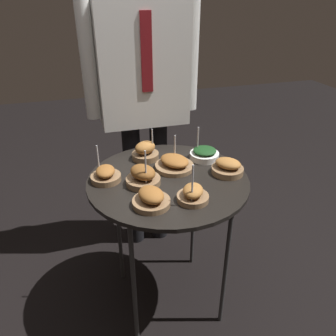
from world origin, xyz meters
The scene contains 11 objects.
ground_plane centered at (0.00, 0.00, 0.00)m, with size 8.00×8.00×0.00m, color black.
serving_cart centered at (0.00, 0.00, 0.70)m, with size 0.71×0.71×0.75m.
bowl_roast_front_left centered at (-0.11, -0.02, 0.79)m, with size 0.15×0.15×0.17m.
bowl_roast_far_rim centered at (0.05, 0.08, 0.78)m, with size 0.18×0.18×0.15m.
bowl_roast_front_right centered at (0.04, -0.19, 0.78)m, with size 0.13×0.13×0.18m.
bowl_roast_mid_right centered at (0.27, -0.03, 0.78)m, with size 0.14×0.15×0.07m.
bowl_roast_center centered at (-0.26, 0.06, 0.78)m, with size 0.13×0.13×0.16m.
bowl_roast_mid_left centered at (-0.05, 0.21, 0.79)m, with size 0.13×0.13×0.15m.
bowl_roast_back_right centered at (-0.12, -0.18, 0.78)m, with size 0.15×0.15×0.07m.
bowl_spinach_front_center centered at (0.22, 0.13, 0.78)m, with size 0.14×0.14×0.16m.
waiter_figure centered at (0.01, 0.52, 1.06)m, with size 0.62×0.23×1.68m.
Camera 1 is at (-0.35, -1.19, 1.48)m, focal length 35.00 mm.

